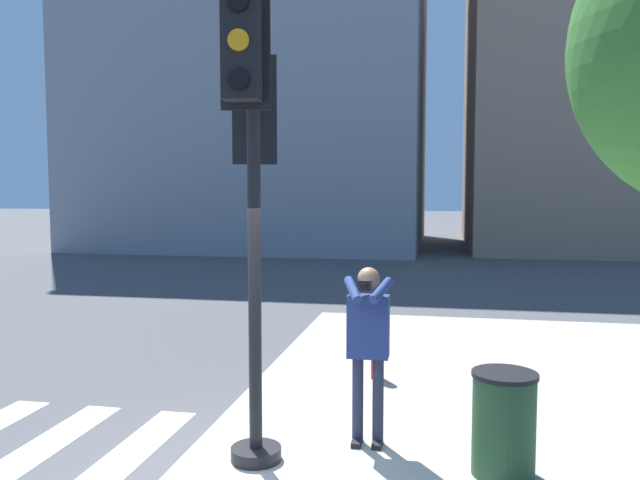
# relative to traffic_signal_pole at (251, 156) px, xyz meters

# --- Properties ---
(sidewalk_corner) EXTENTS (8.00, 8.00, 0.17)m
(sidewalk_corner) POSITION_rel_traffic_signal_pole_xyz_m (3.31, 3.04, -2.88)
(sidewalk_corner) COLOR #ADA89E
(sidewalk_corner) RESTS_ON ground_plane
(traffic_signal_pole) EXTENTS (0.55, 1.25, 4.42)m
(traffic_signal_pole) POSITION_rel_traffic_signal_pole_xyz_m (0.00, 0.00, 0.00)
(traffic_signal_pole) COLOR black
(traffic_signal_pole) RESTS_ON sidewalk_corner
(person_photographer) EXTENTS (0.50, 0.53, 1.74)m
(person_photographer) POSITION_rel_traffic_signal_pole_xyz_m (0.99, 0.58, -1.74)
(person_photographer) COLOR black
(person_photographer) RESTS_ON sidewalk_corner
(fire_hydrant) EXTENTS (0.17, 0.23, 0.65)m
(fire_hydrant) POSITION_rel_traffic_signal_pole_xyz_m (0.87, 2.72, -2.47)
(fire_hydrant) COLOR red
(fire_hydrant) RESTS_ON sidewalk_corner
(trash_bin) EXTENTS (0.57, 0.57, 0.91)m
(trash_bin) POSITION_rel_traffic_signal_pole_xyz_m (2.23, 0.12, -2.33)
(trash_bin) COLOR #234728
(trash_bin) RESTS_ON sidewalk_corner
(building_left) EXTENTS (15.67, 13.88, 18.20)m
(building_left) POSITION_rel_traffic_signal_pole_xyz_m (-6.98, 25.39, 6.15)
(building_left) COLOR gray
(building_left) RESTS_ON ground_plane
(building_right) EXTENTS (10.68, 13.52, 14.97)m
(building_right) POSITION_rel_traffic_signal_pole_xyz_m (8.20, 26.53, 4.54)
(building_right) COLOR gray
(building_right) RESTS_ON ground_plane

